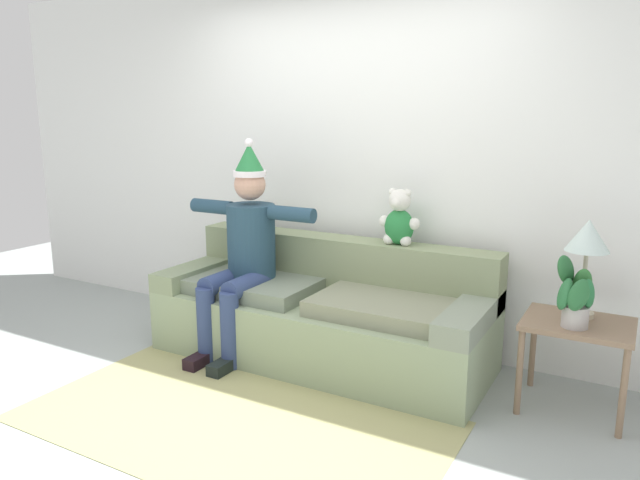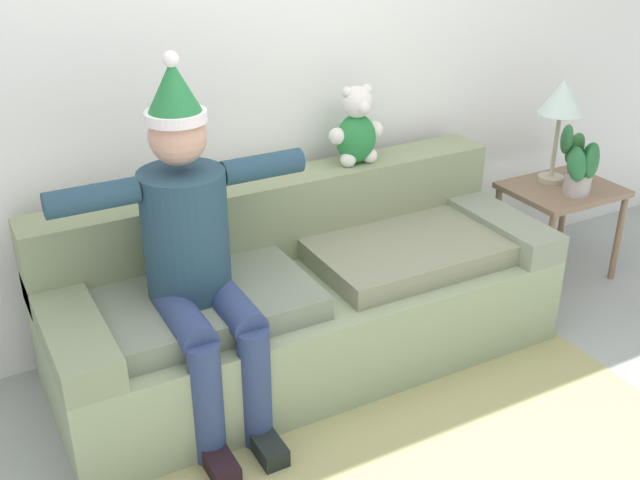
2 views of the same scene
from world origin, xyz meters
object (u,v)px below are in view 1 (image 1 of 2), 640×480
object	(u,v)px
side_table	(577,335)
potted_plant	(576,296)
couch	(323,313)
teddy_bear	(399,220)
table_lamp	(588,240)
person_seated	(243,247)

from	to	relation	value
side_table	potted_plant	world-z (taller)	potted_plant
couch	teddy_bear	world-z (taller)	teddy_bear
couch	table_lamp	bearing A→B (deg)	4.51
table_lamp	potted_plant	xyz separation A→B (m)	(-0.02, -0.20, -0.27)
person_seated	teddy_bear	size ratio (longest dim) A/B	3.93
couch	side_table	distance (m)	1.62
table_lamp	potted_plant	bearing A→B (deg)	-95.15
person_seated	side_table	xyz separation A→B (m)	(2.16, 0.19, -0.30)
couch	potted_plant	world-z (taller)	potted_plant
teddy_bear	person_seated	bearing A→B (deg)	-156.54
side_table	person_seated	bearing A→B (deg)	-174.84
teddy_bear	potted_plant	world-z (taller)	teddy_bear
teddy_bear	table_lamp	size ratio (longest dim) A/B	0.68
person_seated	teddy_bear	world-z (taller)	person_seated
potted_plant	table_lamp	bearing A→B (deg)	84.85
teddy_bear	potted_plant	size ratio (longest dim) A/B	0.95
teddy_bear	table_lamp	bearing A→B (deg)	-6.62
side_table	potted_plant	xyz separation A→B (m)	(-0.02, -0.10, 0.25)
couch	table_lamp	size ratio (longest dim) A/B	4.05
couch	side_table	size ratio (longest dim) A/B	3.95
side_table	potted_plant	distance (m)	0.27
person_seated	potted_plant	bearing A→B (deg)	2.51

